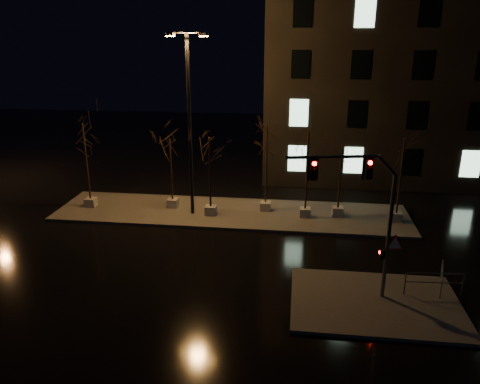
# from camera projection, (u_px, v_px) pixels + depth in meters

# --- Properties ---
(ground) EXTENTS (90.00, 90.00, 0.00)m
(ground) POSITION_uv_depth(u_px,v_px,m) (214.00, 257.00, 23.81)
(ground) COLOR black
(ground) RESTS_ON ground
(median) EXTENTS (22.00, 5.00, 0.15)m
(median) POSITION_uv_depth(u_px,v_px,m) (231.00, 213.00, 29.42)
(median) COLOR #494741
(median) RESTS_ON ground
(sidewalk_corner) EXTENTS (7.00, 5.00, 0.15)m
(sidewalk_corner) POSITION_uv_depth(u_px,v_px,m) (375.00, 303.00, 19.60)
(sidewalk_corner) COLOR #494741
(sidewalk_corner) RESTS_ON ground
(building) EXTENTS (25.00, 12.00, 15.00)m
(building) POSITION_uv_depth(u_px,v_px,m) (429.00, 78.00, 36.65)
(building) COLOR black
(building) RESTS_ON ground
(tree_0) EXTENTS (1.80, 1.80, 5.57)m
(tree_0) POSITION_uv_depth(u_px,v_px,m) (84.00, 142.00, 29.00)
(tree_0) COLOR #A6A39B
(tree_0) RESTS_ON median
(tree_1) EXTENTS (1.80, 1.80, 4.60)m
(tree_1) POSITION_uv_depth(u_px,v_px,m) (170.00, 154.00, 29.11)
(tree_1) COLOR #A6A39B
(tree_1) RESTS_ON median
(tree_2) EXTENTS (1.80, 1.80, 4.99)m
(tree_2) POSITION_uv_depth(u_px,v_px,m) (210.00, 155.00, 27.77)
(tree_2) COLOR #A6A39B
(tree_2) RESTS_ON median
(tree_3) EXTENTS (1.80, 1.80, 5.59)m
(tree_3) POSITION_uv_depth(u_px,v_px,m) (267.00, 145.00, 28.31)
(tree_3) COLOR #A6A39B
(tree_3) RESTS_ON median
(tree_4) EXTENTS (1.80, 1.80, 5.37)m
(tree_4) POSITION_uv_depth(u_px,v_px,m) (308.00, 152.00, 27.34)
(tree_4) COLOR #A6A39B
(tree_4) RESTS_ON median
(tree_5) EXTENTS (1.80, 1.80, 4.44)m
(tree_5) POSITION_uv_depth(u_px,v_px,m) (341.00, 163.00, 27.69)
(tree_5) COLOR #A6A39B
(tree_5) RESTS_ON median
(tree_6) EXTENTS (1.80, 1.80, 5.17)m
(tree_6) POSITION_uv_depth(u_px,v_px,m) (403.00, 157.00, 26.70)
(tree_6) COLOR #A6A39B
(tree_6) RESTS_ON median
(traffic_signal_mast) EXTENTS (5.03, 0.98, 6.23)m
(traffic_signal_mast) POSITION_uv_depth(u_px,v_px,m) (367.00, 207.00, 18.58)
(traffic_signal_mast) COLOR #505357
(traffic_signal_mast) RESTS_ON sidewalk_corner
(streetlight_main) EXTENTS (2.65, 1.05, 10.75)m
(streetlight_main) POSITION_uv_depth(u_px,v_px,m) (189.00, 114.00, 27.22)
(streetlight_main) COLOR black
(streetlight_main) RESTS_ON median
(guard_rail_a) EXTENTS (2.46, 0.21, 1.06)m
(guard_rail_a) POSITION_uv_depth(u_px,v_px,m) (434.00, 281.00, 19.81)
(guard_rail_a) COLOR #505357
(guard_rail_a) RESTS_ON sidewalk_corner
(guard_rail_b) EXTENTS (0.57, 1.90, 0.93)m
(guard_rail_b) POSITION_uv_depth(u_px,v_px,m) (442.00, 275.00, 20.43)
(guard_rail_b) COLOR #505357
(guard_rail_b) RESTS_ON sidewalk_corner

